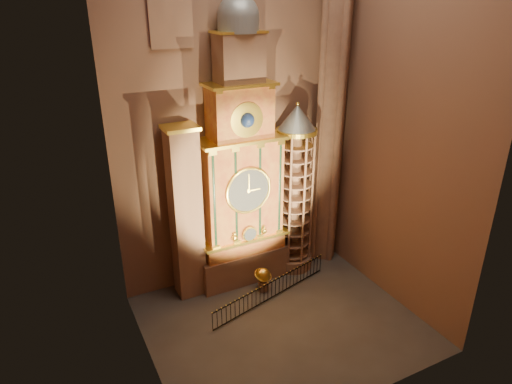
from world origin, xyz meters
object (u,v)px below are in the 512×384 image
stair_turret (294,192)px  celestial_globe (263,278)px  portrait_tower (186,214)px  iron_railing (272,290)px  astronomical_clock (241,178)px

stair_turret → celestial_globe: 5.55m
portrait_tower → celestial_globe: 6.05m
portrait_tower → stair_turret: (6.90, -0.28, 0.12)m
portrait_tower → stair_turret: stair_turret is taller
portrait_tower → stair_turret: bearing=-2.3°
celestial_globe → iron_railing: (0.06, -0.96, -0.29)m
iron_railing → astronomical_clock: bearing=100.7°
stair_turret → iron_railing: bearing=-138.6°
portrait_tower → iron_railing: bearing=-36.2°
stair_turret → iron_railing: size_ratio=1.30×
portrait_tower → celestial_globe: (3.88, -1.93, -4.23)m
astronomical_clock → celestial_globe: (0.48, -1.91, -5.76)m
portrait_tower → celestial_globe: bearing=-26.4°
portrait_tower → iron_railing: 6.66m
celestial_globe → iron_railing: 1.00m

